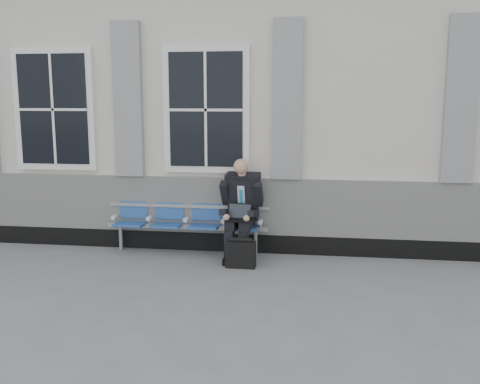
# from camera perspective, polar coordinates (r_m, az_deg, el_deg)

# --- Properties ---
(ground) EXTENTS (70.00, 70.00, 0.00)m
(ground) POSITION_cam_1_polar(r_m,az_deg,el_deg) (7.45, -8.41, -9.13)
(ground) COLOR slate
(ground) RESTS_ON ground
(station_building) EXTENTS (14.40, 4.40, 4.49)m
(station_building) POSITION_cam_1_polar(r_m,az_deg,el_deg) (10.43, -3.34, 8.78)
(station_building) COLOR silver
(station_building) RESTS_ON ground
(bench) EXTENTS (2.60, 0.47, 0.91)m
(bench) POSITION_cam_1_polar(r_m,az_deg,el_deg) (8.52, -5.68, -2.81)
(bench) COLOR #9EA0A3
(bench) RESTS_ON ground
(businessman) EXTENTS (0.65, 0.88, 1.53)m
(businessman) POSITION_cam_1_polar(r_m,az_deg,el_deg) (8.16, 0.13, -1.43)
(businessman) COLOR black
(businessman) RESTS_ON ground
(briefcase) EXTENTS (0.43, 0.19, 0.44)m
(briefcase) POSITION_cam_1_polar(r_m,az_deg,el_deg) (7.79, 0.08, -6.60)
(briefcase) COLOR black
(briefcase) RESTS_ON ground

